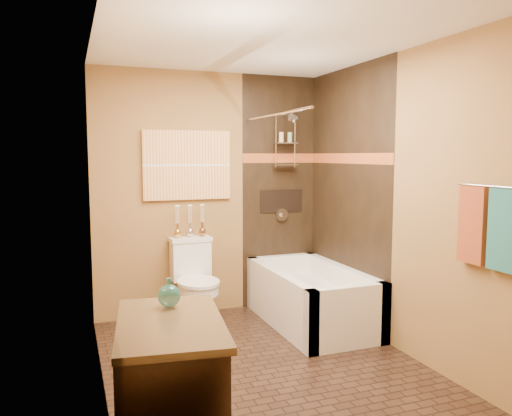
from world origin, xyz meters
name	(u,v)px	position (x,y,z in m)	size (l,w,h in m)	color
floor	(263,365)	(0.00, 0.00, 0.00)	(3.00, 3.00, 0.00)	black
wall_left	(99,214)	(-1.20, 0.00, 1.25)	(0.02, 3.00, 2.50)	#9E6B3D
wall_right	(395,203)	(1.20, 0.00, 1.25)	(0.02, 3.00, 2.50)	#9E6B3D
wall_back	(211,194)	(0.00, 1.50, 1.25)	(2.40, 0.02, 2.50)	#9E6B3D
wall_front	(377,238)	(0.00, -1.50, 1.25)	(2.40, 0.02, 2.50)	#9E6B3D
ceiling	(263,39)	(0.00, 0.00, 2.50)	(3.00, 3.00, 0.00)	silver
alcove_tile_back	(279,192)	(0.78, 1.49, 1.25)	(0.85, 0.01, 2.50)	black
alcove_tile_right	(347,196)	(1.19, 0.75, 1.25)	(0.01, 1.50, 2.50)	black
mosaic_band_back	(280,158)	(0.78, 1.48, 1.62)	(0.85, 0.01, 0.10)	#99311B
mosaic_band_right	(347,158)	(1.18, 0.75, 1.62)	(0.01, 1.50, 0.10)	#99311B
alcove_niche	(281,201)	(0.80, 1.48, 1.15)	(0.50, 0.01, 0.25)	black
shower_fixtures	(286,154)	(0.80, 1.38, 1.67)	(0.24, 0.33, 1.16)	silver
curtain_rod	(274,115)	(0.40, 0.75, 2.02)	(0.03, 0.03, 1.55)	silver
towel_bar	(489,186)	(1.15, -1.05, 1.45)	(0.02, 0.02, 0.55)	silver
towel_teal	(504,230)	(1.16, -1.18, 1.18)	(0.05, 0.22, 0.52)	#1F685C
towel_rust	(473,225)	(1.16, -0.92, 1.18)	(0.05, 0.22, 0.52)	maroon
sunset_painting	(187,165)	(-0.25, 1.48, 1.55)	(0.90, 0.04, 0.70)	orange
vanity_mirror	(112,186)	(-1.19, -1.00, 1.50)	(0.01, 1.00, 0.90)	white
bathtub	(311,301)	(0.80, 0.75, 0.22)	(0.80, 1.50, 0.55)	white
toilet	(195,281)	(-0.25, 1.20, 0.42)	(0.43, 0.63, 0.82)	white
vanity	(170,392)	(-0.92, -1.00, 0.40)	(0.66, 0.96, 0.79)	black
teal_bottle	(169,293)	(-0.87, -0.76, 0.87)	(0.13, 0.13, 0.20)	#246E65
bud_vases	(190,220)	(-0.25, 1.39, 1.00)	(0.32, 0.07, 0.32)	gold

